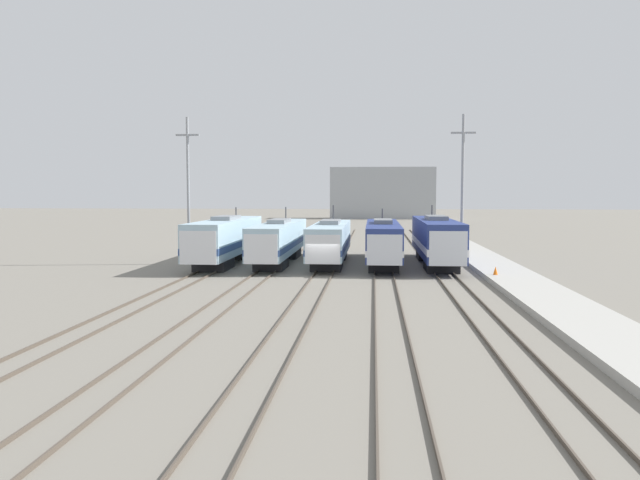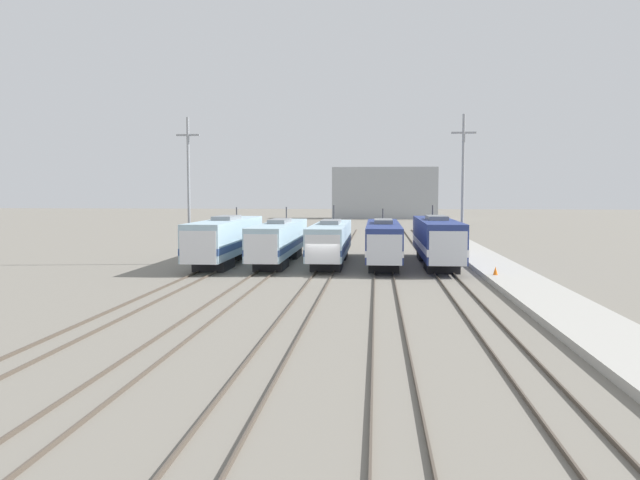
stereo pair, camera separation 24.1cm
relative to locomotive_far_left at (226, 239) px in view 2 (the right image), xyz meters
The scene contains 16 objects.
ground_plane 12.06m from the locomotive_far_left, 37.93° to the right, with size 400.00×400.00×0.00m, color slate.
rail_pair_far_left 7.60m from the locomotive_far_left, 90.00° to the right, with size 1.50×120.00×0.15m.
rail_pair_center_left 8.92m from the locomotive_far_left, 57.31° to the right, with size 1.51×120.00×0.15m.
rail_pair_center 12.05m from the locomotive_far_left, 37.93° to the right, with size 1.51×120.00×0.15m.
rail_pair_center_right 15.95m from the locomotive_far_left, 27.45° to the right, with size 1.51×120.00×0.15m.
rail_pair_far_right 20.19m from the locomotive_far_left, 21.29° to the right, with size 1.50×120.00×0.15m.
locomotive_far_left is the anchor object (origin of this frame).
locomotive_center_left 4.77m from the locomotive_far_left, 11.08° to the left, with size 2.86×19.15×4.99m.
locomotive_center 9.37m from the locomotive_far_left, ahead, with size 2.97×17.65×5.19m.
locomotive_center_right 14.04m from the locomotive_far_left, ahead, with size 2.91×18.31×4.87m.
locomotive_far_right 18.72m from the locomotive_far_left, ahead, with size 3.07×18.41×5.20m.
catenary_tower_left 5.59m from the locomotive_far_left, behind, with size 2.08×0.25×12.99m.
catenary_tower_right 21.24m from the locomotive_far_left, ahead, with size 2.08×0.25×12.99m.
platform 24.54m from the locomotive_far_left, 17.34° to the right, with size 4.00×120.00×0.40m.
traffic_cone 23.73m from the locomotive_far_left, 21.15° to the right, with size 0.35×0.35×0.61m.
depot_building 102.44m from the locomotive_far_left, 81.35° to the left, with size 25.57×8.28×12.63m.
Camera 2 is at (4.06, -47.25, 6.35)m, focal length 35.00 mm.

